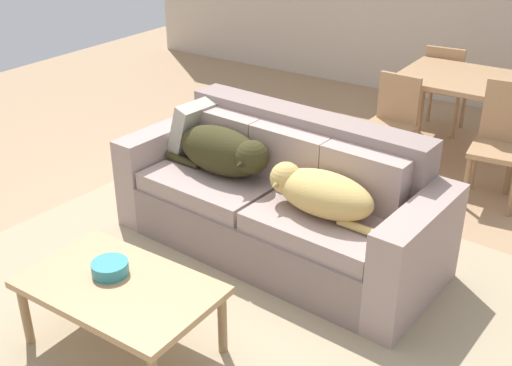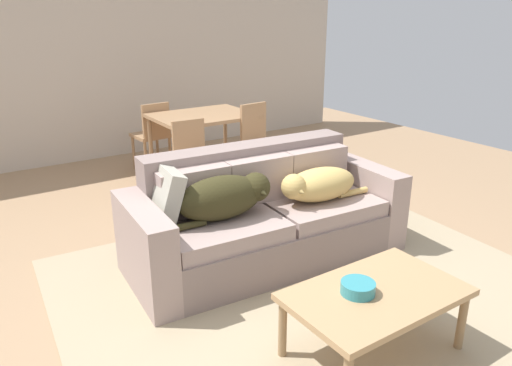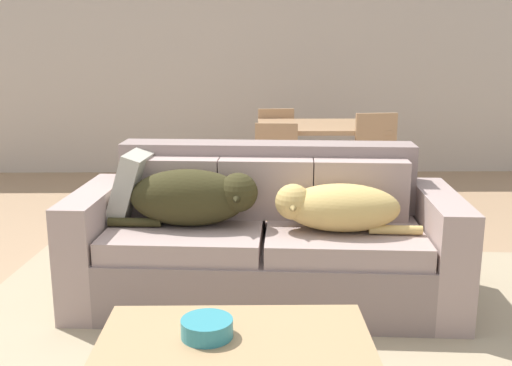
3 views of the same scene
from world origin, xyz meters
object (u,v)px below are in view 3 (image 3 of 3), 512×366
object	(u,v)px
couch	(265,242)
dining_chair_far_left	(274,144)
dog_on_right_cushion	(336,207)
bowl_on_coffee_table	(207,328)
throw_pillow_by_left_arm	(132,186)
dining_table	(320,133)
dining_chair_near_left	(276,169)
coffee_table	(235,354)
dog_on_left_cushion	(195,197)
dining_chair_near_right	(379,164)

from	to	relation	value
couch	dining_chair_far_left	world-z (taller)	couch
dog_on_right_cushion	bowl_on_coffee_table	world-z (taller)	dog_on_right_cushion
throw_pillow_by_left_arm	dining_table	world-z (taller)	throw_pillow_by_left_arm
throw_pillow_by_left_arm	dining_table	distance (m)	2.40
dining_table	dining_chair_near_left	bearing A→B (deg)	-126.63
bowl_on_coffee_table	dining_chair_far_left	distance (m)	4.02
couch	coffee_table	distance (m)	1.37
dog_on_left_cushion	bowl_on_coffee_table	size ratio (longest dim) A/B	4.33
couch	dining_table	distance (m)	2.18
couch	bowl_on_coffee_table	bearing A→B (deg)	-97.03
dining_table	dining_chair_far_left	xyz separation A→B (m)	(-0.40, 0.60, -0.21)
coffee_table	bowl_on_coffee_table	bearing A→B (deg)	157.08
coffee_table	dining_chair_near_left	bearing A→B (deg)	84.32
dog_on_right_cushion	coffee_table	size ratio (longest dim) A/B	0.78
dog_on_left_cushion	dining_chair_far_left	world-z (taller)	dining_chair_far_left
couch	dog_on_left_cushion	xyz separation A→B (m)	(-0.40, -0.09, 0.30)
bowl_on_coffee_table	dining_chair_near_right	bearing A→B (deg)	66.23
couch	dining_chair_near_left	world-z (taller)	couch
coffee_table	dog_on_right_cushion	bearing A→B (deg)	65.12
dining_chair_near_left	dining_chair_near_right	size ratio (longest dim) A/B	0.92
dining_chair_near_left	bowl_on_coffee_table	bearing A→B (deg)	-94.87
coffee_table	dining_table	distance (m)	3.53
dog_on_left_cushion	throw_pillow_by_left_arm	distance (m)	0.45
throw_pillow_by_left_arm	dining_chair_far_left	size ratio (longest dim) A/B	0.48
bowl_on_coffee_table	dining_chair_far_left	size ratio (longest dim) A/B	0.23
couch	coffee_table	size ratio (longest dim) A/B	2.21
throw_pillow_by_left_arm	bowl_on_coffee_table	distance (m)	1.54
dining_chair_near_right	dining_table	bearing A→B (deg)	123.55
bowl_on_coffee_table	dining_chair_far_left	world-z (taller)	dining_chair_far_left
dog_on_right_cushion	dining_chair_near_right	world-z (taller)	dining_chair_near_right
dog_on_right_cushion	throw_pillow_by_left_arm	xyz separation A→B (m)	(-1.19, 0.31, 0.05)
couch	dining_chair_far_left	size ratio (longest dim) A/B	2.60
dining_chair_near_left	dining_chair_far_left	xyz separation A→B (m)	(0.04, 1.19, 0.01)
dining_table	dining_chair_near_left	xyz separation A→B (m)	(-0.43, -0.58, -0.22)
throw_pillow_by_left_arm	dog_on_left_cushion	bearing A→B (deg)	-26.45
throw_pillow_by_left_arm	dining_chair_near_right	size ratio (longest dim) A/B	0.45
dog_on_right_cushion	dog_on_left_cushion	bearing A→B (deg)	176.17
coffee_table	dining_table	world-z (taller)	dining_table
throw_pillow_by_left_arm	coffee_table	size ratio (longest dim) A/B	0.41
dog_on_right_cushion	dining_chair_near_right	distance (m)	1.86
dining_table	dining_chair_far_left	size ratio (longest dim) A/B	1.31
throw_pillow_by_left_arm	dining_chair_near_right	xyz separation A→B (m)	(1.80, 1.44, -0.16)
dog_on_right_cushion	dining_chair_far_left	world-z (taller)	dining_chair_far_left
dining_table	dining_chair_near_right	bearing A→B (deg)	-50.16
bowl_on_coffee_table	dining_chair_near_left	bearing A→B (deg)	82.11
couch	dining_chair_near_right	bearing A→B (deg)	61.05
throw_pillow_by_left_arm	couch	bearing A→B (deg)	-7.89
coffee_table	dining_chair_near_left	world-z (taller)	dining_chair_near_left
bowl_on_coffee_table	dining_chair_near_left	size ratio (longest dim) A/B	0.23
bowl_on_coffee_table	dog_on_right_cushion	bearing A→B (deg)	60.04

